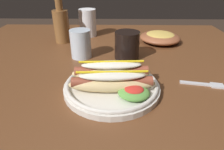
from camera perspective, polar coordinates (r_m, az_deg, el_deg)
name	(u,v)px	position (r m, az deg, el deg)	size (l,w,h in m)	color
dining_table	(104,79)	(0.77, -2.26, -1.22)	(1.24, 0.99, 0.74)	brown
hot_dog_plate	(113,82)	(0.52, 0.20, -2.11)	(0.26, 0.26, 0.08)	silver
fork	(205,84)	(0.61, 26.11, -2.55)	(0.12, 0.04, 0.00)	silver
soda_cup	(127,45)	(0.71, 4.48, 8.92)	(0.09, 0.09, 0.10)	black
water_cup	(81,44)	(0.73, -9.32, 9.16)	(0.08, 0.08, 0.10)	silver
extra_cup	(88,23)	(0.98, -7.24, 15.20)	(0.08, 0.08, 0.13)	white
glass_bottle	(61,24)	(0.91, -14.89, 14.43)	(0.07, 0.07, 0.21)	brown
side_bowl	(160,37)	(0.91, 14.13, 10.93)	(0.18, 0.18, 0.05)	brown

